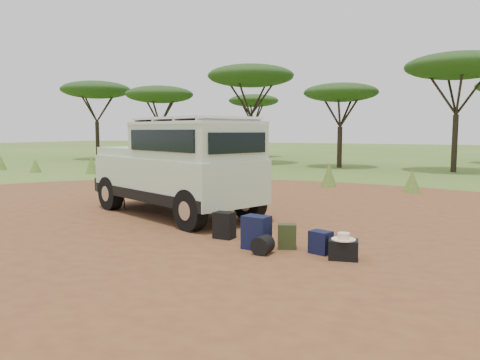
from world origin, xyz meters
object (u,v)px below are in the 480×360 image
at_px(safari_vehicle, 179,169).
at_px(backpack_black, 224,225).
at_px(walking_staff, 123,183).
at_px(duffel_navy, 321,242).
at_px(backpack_olive, 287,236).
at_px(hard_case, 343,250).
at_px(backpack_navy, 256,233).

height_order(safari_vehicle, backpack_black, safari_vehicle).
distance_m(walking_staff, duffel_navy, 6.43).
bearing_deg(backpack_olive, walking_staff, 138.77).
distance_m(backpack_black, duffel_navy, 2.04).
xyz_separation_m(safari_vehicle, hard_case, (4.63, -2.17, -1.00)).
bearing_deg(backpack_navy, backpack_olive, 36.23).
height_order(safari_vehicle, backpack_olive, safari_vehicle).
relative_size(backpack_black, hard_case, 1.12).
height_order(safari_vehicle, hard_case, safari_vehicle).
xyz_separation_m(backpack_navy, duffel_navy, (1.12, 0.20, -0.10)).
distance_m(walking_staff, backpack_navy, 5.46).
bearing_deg(backpack_olive, backpack_black, 150.44).
bearing_deg(duffel_navy, hard_case, -5.85).
relative_size(safari_vehicle, backpack_olive, 11.69).
distance_m(backpack_navy, duffel_navy, 1.14).
xyz_separation_m(safari_vehicle, walking_staff, (-1.87, 0.11, -0.46)).
relative_size(safari_vehicle, backpack_navy, 8.75).
bearing_deg(backpack_olive, safari_vehicle, 130.91).
bearing_deg(backpack_black, walking_staff, 156.97).
height_order(walking_staff, duffel_navy, walking_staff).
distance_m(walking_staff, backpack_black, 4.45).
relative_size(backpack_navy, duffel_navy, 1.52).
xyz_separation_m(backpack_black, backpack_navy, (0.90, -0.48, 0.04)).
distance_m(backpack_black, hard_case, 2.50).
bearing_deg(hard_case, backpack_olive, 154.09).
bearing_deg(backpack_black, hard_case, -9.65).
relative_size(walking_staff, backpack_navy, 2.40).
bearing_deg(safari_vehicle, hard_case, -3.33).
bearing_deg(walking_staff, duffel_navy, -48.40).
bearing_deg(backpack_black, duffel_navy, -6.65).
distance_m(safari_vehicle, duffel_navy, 4.73).
xyz_separation_m(walking_staff, backpack_black, (4.04, -1.81, -0.44)).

